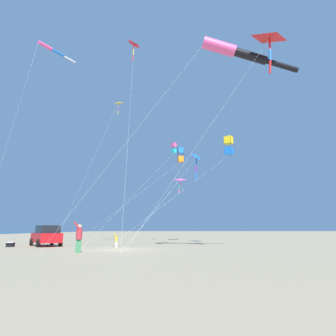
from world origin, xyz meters
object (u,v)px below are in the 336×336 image
at_px(kite_delta_purple_drifting, 134,44).
at_px(kite_windsock_yellow_midlevel, 52,50).
at_px(kite_windsock_checkered_midright, 236,52).
at_px(kite_delta_magenta_far_left, 269,38).
at_px(kite_box_black_fish_shape, 180,155).
at_px(cooler_box, 10,244).
at_px(kite_box_long_streamer_right, 174,148).
at_px(person_child_green_jacket, 116,240).
at_px(kite_box_long_streamer_left, 229,146).
at_px(kite_delta_small_distant, 197,157).
at_px(person_adult_flyer, 79,236).
at_px(kite_delta_red_high_left, 180,180).
at_px(parked_car, 47,235).
at_px(kite_delta_white_trailing, 118,104).

height_order(kite_delta_purple_drifting, kite_windsock_yellow_midlevel, kite_delta_purple_drifting).
xyz_separation_m(kite_windsock_checkered_midright, kite_delta_magenta_far_left, (-1.93, 1.34, 0.32)).
bearing_deg(kite_box_black_fish_shape, kite_delta_purple_drifting, -36.53).
bearing_deg(cooler_box, kite_box_long_streamer_right, -154.13).
relative_size(kite_windsock_checkered_midright, kite_windsock_yellow_midlevel, 0.84).
bearing_deg(kite_windsock_checkered_midright, person_child_green_jacket, -42.66).
relative_size(cooler_box, kite_box_long_streamer_left, 0.05).
xyz_separation_m(cooler_box, kite_delta_small_distant, (-18.52, -6.75, 10.33)).
relative_size(kite_windsock_yellow_midlevel, kite_delta_small_distant, 1.83).
relative_size(person_child_green_jacket, kite_delta_magenta_far_left, 0.08).
height_order(person_adult_flyer, kite_delta_magenta_far_left, kite_delta_magenta_far_left).
xyz_separation_m(kite_delta_red_high_left, kite_delta_small_distant, (-3.28, -5.89, 4.10)).
bearing_deg(kite_box_black_fish_shape, person_child_green_jacket, -19.34).
bearing_deg(person_child_green_jacket, kite_delta_red_high_left, -157.66).
height_order(cooler_box, kite_box_long_streamer_right, kite_box_long_streamer_right).
height_order(kite_box_black_fish_shape, kite_box_long_streamer_right, kite_box_long_streamer_right).
bearing_deg(kite_box_long_streamer_right, kite_windsock_yellow_midlevel, 26.24).
relative_size(person_adult_flyer, person_child_green_jacket, 1.71).
bearing_deg(kite_windsock_checkered_midright, kite_box_black_fish_shape, -62.11).
height_order(cooler_box, kite_box_black_fish_shape, kite_box_black_fish_shape).
height_order(parked_car, kite_box_black_fish_shape, kite_box_black_fish_shape).
relative_size(kite_windsock_yellow_midlevel, kite_delta_red_high_left, 2.05).
xyz_separation_m(person_adult_flyer, kite_delta_small_distant, (-11.35, -14.05, 9.46)).
relative_size(person_adult_flyer, kite_delta_white_trailing, 0.12).
distance_m(kite_delta_magenta_far_left, kite_delta_small_distant, 18.03).
height_order(person_adult_flyer, kite_delta_red_high_left, kite_delta_red_high_left).
bearing_deg(kite_box_long_streamer_left, person_child_green_jacket, 9.25).
bearing_deg(kite_delta_white_trailing, person_adult_flyer, 83.46).
relative_size(person_adult_flyer, kite_delta_magenta_far_left, 0.13).
bearing_deg(kite_delta_magenta_far_left, kite_windsock_checkered_midright, -34.84).
relative_size(person_adult_flyer, kite_box_black_fish_shape, 0.21).
distance_m(cooler_box, kite_delta_red_high_left, 16.49).
relative_size(cooler_box, kite_box_black_fish_shape, 0.06).
bearing_deg(parked_car, kite_box_long_streamer_left, 177.90).
height_order(kite_delta_purple_drifting, kite_delta_white_trailing, kite_delta_purple_drifting).
relative_size(person_adult_flyer, kite_box_long_streamer_left, 0.16).
bearing_deg(kite_box_black_fish_shape, cooler_box, -13.49).
height_order(kite_windsock_yellow_midlevel, kite_delta_small_distant, kite_windsock_yellow_midlevel).
height_order(parked_car, kite_windsock_checkered_midright, kite_windsock_checkered_midright).
xyz_separation_m(kite_windsock_checkered_midright, kite_box_long_streamer_left, (-2.66, -9.69, -4.00)).
bearing_deg(kite_box_long_streamer_right, person_adult_flyer, 60.43).
bearing_deg(kite_delta_red_high_left, kite_delta_small_distant, -119.10).
bearing_deg(kite_delta_white_trailing, kite_box_long_streamer_left, 162.79).
distance_m(kite_windsock_checkered_midright, kite_box_long_streamer_left, 10.81).
relative_size(kite_windsock_checkered_midright, kite_box_long_streamer_left, 1.39).
xyz_separation_m(parked_car, kite_delta_small_distant, (-15.82, -5.89, 9.59)).
height_order(kite_delta_white_trailing, kite_delta_magenta_far_left, kite_delta_white_trailing).
height_order(kite_windsock_yellow_midlevel, kite_delta_red_high_left, kite_windsock_yellow_midlevel).
bearing_deg(kite_box_long_streamer_right, parked_car, 27.48).
bearing_deg(kite_delta_red_high_left, parked_car, -0.00).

